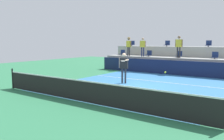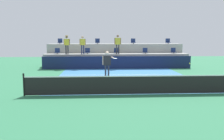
% 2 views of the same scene
% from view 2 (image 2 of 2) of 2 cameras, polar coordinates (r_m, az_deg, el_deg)
% --- Properties ---
extents(ground_plane, '(40.00, 40.00, 0.00)m').
position_cam_2_polar(ground_plane, '(16.10, 2.96, -2.36)').
color(ground_plane, '#2D754C').
extents(court_inner_paint, '(9.00, 10.00, 0.01)m').
position_cam_2_polar(court_inner_paint, '(17.08, 2.60, -1.78)').
color(court_inner_paint, teal).
rests_on(court_inner_paint, ground_plane).
extents(court_service_line, '(9.00, 0.06, 0.00)m').
position_cam_2_polar(court_service_line, '(18.46, 2.15, -1.08)').
color(court_service_line, white).
rests_on(court_service_line, ground_plane).
extents(tennis_net, '(10.48, 0.08, 1.07)m').
position_cam_2_polar(tennis_net, '(12.11, 5.07, -3.24)').
color(tennis_net, black).
rests_on(tennis_net, ground_plane).
extents(sponsor_backboard, '(13.00, 0.16, 1.10)m').
position_cam_2_polar(sponsor_backboard, '(21.95, 1.25, 1.71)').
color(sponsor_backboard, '#141E42').
rests_on(sponsor_backboard, ground_plane).
extents(seating_tier_lower, '(13.00, 1.80, 1.25)m').
position_cam_2_polar(seating_tier_lower, '(23.23, 0.99, 2.21)').
color(seating_tier_lower, '#9E9E99').
rests_on(seating_tier_lower, ground_plane).
extents(seating_tier_upper, '(13.00, 1.80, 2.10)m').
position_cam_2_polar(seating_tier_upper, '(24.99, 0.68, 3.56)').
color(seating_tier_upper, '#9E9E99').
rests_on(seating_tier_upper, ground_plane).
extents(stadium_chair_lower_far_left, '(0.44, 0.40, 0.52)m').
position_cam_2_polar(stadium_chair_lower_far_left, '(23.32, -12.31, 4.13)').
color(stadium_chair_lower_far_left, '#2D2D33').
rests_on(stadium_chair_lower_far_left, seating_tier_lower).
extents(stadium_chair_lower_left, '(0.44, 0.40, 0.52)m').
position_cam_2_polar(stadium_chair_lower_left, '(23.06, -5.58, 4.23)').
color(stadium_chair_lower_left, '#2D2D33').
rests_on(stadium_chair_lower_left, seating_tier_lower).
extents(stadium_chair_lower_center, '(0.44, 0.40, 0.52)m').
position_cam_2_polar(stadium_chair_lower_center, '(23.11, 1.01, 4.27)').
color(stadium_chair_lower_center, '#2D2D33').
rests_on(stadium_chair_lower_center, seating_tier_lower).
extents(stadium_chair_lower_right, '(0.44, 0.40, 0.52)m').
position_cam_2_polar(stadium_chair_lower_right, '(23.46, 7.56, 4.26)').
color(stadium_chair_lower_right, '#2D2D33').
rests_on(stadium_chair_lower_right, seating_tier_lower).
extents(stadium_chair_lower_far_right, '(0.44, 0.40, 0.52)m').
position_cam_2_polar(stadium_chair_lower_far_right, '(24.11, 13.78, 4.19)').
color(stadium_chair_lower_far_right, '#2D2D33').
rests_on(stadium_chair_lower_far_right, seating_tier_lower).
extents(stadium_chair_upper_far_left, '(0.44, 0.40, 0.52)m').
position_cam_2_polar(stadium_chair_upper_far_left, '(25.07, -11.71, 6.31)').
color(stadium_chair_upper_far_left, '#2D2D33').
rests_on(stadium_chair_upper_far_left, seating_tier_upper).
extents(stadium_chair_upper_left, '(0.44, 0.40, 0.52)m').
position_cam_2_polar(stadium_chair_upper_left, '(24.81, -3.32, 6.44)').
color(stadium_chair_upper_left, '#2D2D33').
rests_on(stadium_chair_upper_left, seating_tier_upper).
extents(stadium_chair_upper_right, '(0.44, 0.40, 0.52)m').
position_cam_2_polar(stadium_chair_upper_right, '(25.06, 4.84, 6.44)').
color(stadium_chair_upper_right, '#2D2D33').
rests_on(stadium_chair_upper_right, seating_tier_upper).
extents(stadium_chair_upper_far_right, '(0.44, 0.40, 0.52)m').
position_cam_2_polar(stadium_chair_upper_far_right, '(25.79, 12.58, 6.32)').
color(stadium_chair_upper_far_right, '#2D2D33').
rests_on(stadium_chair_upper_far_right, seating_tier_upper).
extents(tennis_player, '(0.94, 1.20, 1.82)m').
position_cam_2_polar(tennis_player, '(16.54, -1.08, 1.86)').
color(tennis_player, '#2D2D33').
rests_on(tennis_player, ground_plane).
extents(spectator_with_hat, '(0.57, 0.44, 1.66)m').
position_cam_2_polar(spectator_with_hat, '(22.79, -10.22, 6.11)').
color(spectator_with_hat, '#2D2D33').
rests_on(spectator_with_hat, seating_tier_lower).
extents(spectator_in_grey, '(0.57, 0.23, 1.61)m').
position_cam_2_polar(spectator_in_grey, '(22.66, -6.68, 6.05)').
color(spectator_in_grey, navy).
rests_on(spectator_in_grey, seating_tier_lower).
extents(spectator_in_white, '(0.60, 0.23, 1.71)m').
position_cam_2_polar(spectator_in_white, '(22.70, 1.31, 6.29)').
color(spectator_in_white, '#2D2D33').
rests_on(spectator_in_white, seating_tier_lower).
extents(tennis_ball, '(0.07, 0.07, 0.07)m').
position_cam_2_polar(tennis_ball, '(13.61, 17.21, 1.42)').
color(tennis_ball, '#CCE033').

